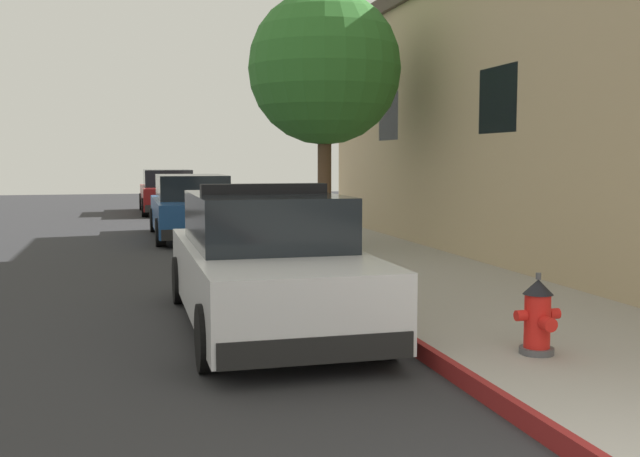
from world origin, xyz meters
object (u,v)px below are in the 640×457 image
police_cruiser (266,264)px  parked_car_dark_far (168,192)px  fire_hydrant (538,317)px  street_tree (325,69)px  parked_car_silver_ahead (192,208)px

police_cruiser → parked_car_dark_far: 18.98m
fire_hydrant → street_tree: (0.28, 8.65, 3.25)m
police_cruiser → street_tree: bearing=68.9°
police_cruiser → parked_car_dark_far: police_cruiser is taller
fire_hydrant → street_tree: street_tree is taller
parked_car_silver_ahead → street_tree: bearing=-60.1°
police_cruiser → parked_car_silver_ahead: size_ratio=1.00×
police_cruiser → parked_car_dark_far: bearing=90.2°
fire_hydrant → parked_car_silver_ahead: bearing=99.2°
fire_hydrant → street_tree: size_ratio=0.15×
police_cruiser → fire_hydrant: bearing=-50.1°
street_tree → parked_car_dark_far: bearing=100.7°
police_cruiser → parked_car_silver_ahead: 10.20m
fire_hydrant → street_tree: bearing=88.1°
parked_car_silver_ahead → parked_car_dark_far: same height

